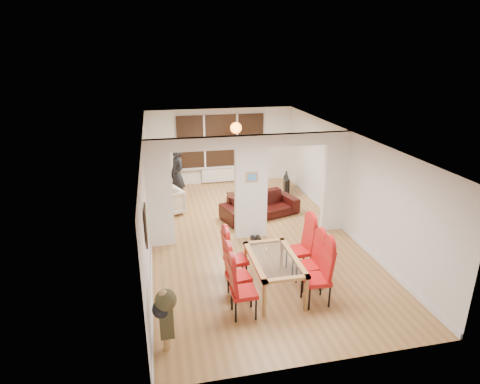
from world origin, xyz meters
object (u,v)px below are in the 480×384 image
object	(u,v)px
dining_chair_ra	(317,275)
dining_chair_rb	(309,262)
armchair	(167,202)
sofa	(260,206)
dining_chair_lc	(236,256)
dining_chair_lb	(239,273)
coffee_table	(246,198)
dining_chair_la	(244,288)
bottle	(241,191)
bowl	(241,193)
dining_chair_rc	(299,247)
dining_table	(274,274)
person	(177,175)
television	(284,184)

from	to	relation	value
dining_chair_ra	dining_chair_rb	xyz separation A→B (m)	(0.06, 0.53, -0.04)
armchair	dining_chair_ra	bearing A→B (deg)	4.33
sofa	dining_chair_lc	bearing A→B (deg)	-130.08
dining_chair_lb	sofa	size ratio (longest dim) A/B	0.48
coffee_table	dining_chair_ra	bearing A→B (deg)	-88.87
dining_chair_la	dining_chair_rb	size ratio (longest dim) A/B	1.00
bottle	bowl	distance (m)	0.21
dining_chair_lb	coffee_table	xyz separation A→B (m)	(1.26, 4.94, -0.40)
sofa	bottle	world-z (taller)	sofa
dining_chair_rc	sofa	xyz separation A→B (m)	(-0.03, 3.09, -0.27)
dining_table	person	xyz separation A→B (m)	(-1.50, 5.31, 0.51)
dining_chair_rb	armchair	world-z (taller)	dining_chair_rb
armchair	dining_chair_rc	bearing A→B (deg)	11.42
person	coffee_table	distance (m)	2.22
dining_table	armchair	bearing A→B (deg)	113.06
television	bottle	xyz separation A→B (m)	(-1.58, -0.61, 0.09)
dining_table	sofa	distance (m)	3.73
dining_table	television	bearing A→B (deg)	70.05
dining_chair_lb	armchair	distance (m)	4.60
person	coffee_table	size ratio (longest dim) A/B	1.57
person	bowl	bearing A→B (deg)	56.43
coffee_table	bowl	size ratio (longest dim) A/B	4.99
dining_chair_rc	sofa	bearing A→B (deg)	84.64
television	bowl	size ratio (longest dim) A/B	4.72
dining_chair_lb	dining_chair_ra	distance (m)	1.45
dining_chair_rb	dining_chair_la	bearing A→B (deg)	-161.21
sofa	dining_chair_la	bearing A→B (deg)	-125.45
dining_chair_ra	sofa	size ratio (longest dim) A/B	0.54
armchair	dining_chair_la	bearing A→B (deg)	-10.07
armchair	bottle	world-z (taller)	armchair
dining_chair_la	coffee_table	xyz separation A→B (m)	(1.28, 5.49, -0.42)
dining_chair_lc	armchair	distance (m)	4.04
dining_chair_lc	coffee_table	bearing A→B (deg)	67.77
dining_chair_lb	dining_chair_lc	size ratio (longest dim) A/B	0.96
dining_chair_lc	armchair	xyz separation A→B (m)	(-1.23, 3.85, -0.18)
dining_chair_lb	television	size ratio (longest dim) A/B	1.00
dining_chair_ra	person	size ratio (longest dim) A/B	0.68
dining_chair_rb	armchair	size ratio (longest dim) A/B	1.36
dining_chair_la	dining_chair_lb	distance (m)	0.55
dining_chair_lc	television	size ratio (longest dim) A/B	1.04
armchair	bowl	distance (m)	2.36
sofa	bottle	bearing A→B (deg)	89.32
dining_chair_rc	bottle	bearing A→B (deg)	88.88
dining_chair_lb	bottle	world-z (taller)	dining_chair_lb
dining_chair_lc	armchair	world-z (taller)	dining_chair_lc
dining_chair_rb	coffee_table	xyz separation A→B (m)	(-0.17, 4.88, -0.42)
person	television	size ratio (longest dim) A/B	1.66
dining_chair_lb	dining_table	bearing A→B (deg)	-3.36
dining_table	bottle	distance (m)	4.78
dining_chair_lc	person	bearing A→B (deg)	93.27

